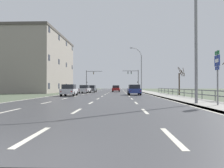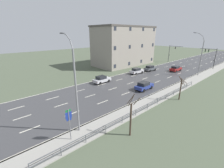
# 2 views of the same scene
# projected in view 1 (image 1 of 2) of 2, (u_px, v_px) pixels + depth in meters

# --- Properties ---
(ground_plane) EXTENTS (160.00, 160.00, 0.12)m
(ground_plane) POSITION_uv_depth(u_px,v_px,m) (110.00, 92.00, 51.21)
(ground_plane) COLOR #4C5642
(road_asphalt_strip) EXTENTS (14.00, 120.00, 0.03)m
(road_asphalt_strip) POSITION_uv_depth(u_px,v_px,m) (112.00, 91.00, 63.20)
(road_asphalt_strip) COLOR #3D3D3F
(road_asphalt_strip) RESTS_ON ground
(sidewalk_right) EXTENTS (3.00, 120.00, 0.12)m
(sidewalk_right) POSITION_uv_depth(u_px,v_px,m) (140.00, 91.00, 62.92)
(sidewalk_right) COLOR gray
(sidewalk_right) RESTS_ON ground
(guardrail) EXTENTS (0.07, 31.44, 1.00)m
(guardrail) POSITION_uv_depth(u_px,v_px,m) (184.00, 91.00, 24.29)
(guardrail) COLOR #515459
(guardrail) RESTS_ON ground
(street_lamp_foreground) EXTENTS (2.35, 0.24, 10.69)m
(street_lamp_foreground) POSITION_uv_depth(u_px,v_px,m) (194.00, 30.00, 14.53)
(street_lamp_foreground) COLOR slate
(street_lamp_foreground) RESTS_ON ground
(street_lamp_midground) EXTENTS (2.87, 0.24, 10.78)m
(street_lamp_midground) POSITION_uv_depth(u_px,v_px,m) (141.00, 70.00, 50.05)
(street_lamp_midground) COLOR slate
(street_lamp_midground) RESTS_ON ground
(highway_sign) EXTENTS (0.09, 0.68, 3.57)m
(highway_sign) POSITION_uv_depth(u_px,v_px,m) (217.00, 71.00, 13.02)
(highway_sign) COLOR slate
(highway_sign) RESTS_ON ground
(traffic_signal_right) EXTENTS (4.78, 0.36, 6.22)m
(traffic_signal_right) POSITION_uv_depth(u_px,v_px,m) (134.00, 77.00, 61.56)
(traffic_signal_right) COLOR #38383A
(traffic_signal_right) RESTS_ON ground
(traffic_signal_left) EXTENTS (5.05, 0.36, 6.23)m
(traffic_signal_left) POSITION_uv_depth(u_px,v_px,m) (89.00, 77.00, 63.61)
(traffic_signal_left) COLOR #38383A
(traffic_signal_left) RESTS_ON ground
(car_far_right) EXTENTS (1.98, 4.18, 1.57)m
(car_far_right) POSITION_uv_depth(u_px,v_px,m) (69.00, 90.00, 27.86)
(car_far_right) COLOR #B7B7BC
(car_far_right) RESTS_ON ground
(car_far_left) EXTENTS (1.94, 4.16, 1.57)m
(car_far_left) POSITION_uv_depth(u_px,v_px,m) (85.00, 89.00, 39.93)
(car_far_left) COLOR #B7B7BC
(car_far_left) RESTS_ON ground
(car_near_right) EXTENTS (1.95, 4.16, 1.57)m
(car_near_right) POSITION_uv_depth(u_px,v_px,m) (116.00, 89.00, 50.30)
(car_near_right) COLOR maroon
(car_near_right) RESTS_ON ground
(car_distant) EXTENTS (1.93, 4.15, 1.57)m
(car_distant) POSITION_uv_depth(u_px,v_px,m) (92.00, 89.00, 45.49)
(car_distant) COLOR #474C51
(car_distant) RESTS_ON ground
(car_mid_centre) EXTENTS (1.91, 4.14, 1.57)m
(car_mid_centre) POSITION_uv_depth(u_px,v_px,m) (134.00, 90.00, 30.99)
(car_mid_centre) COLOR navy
(car_mid_centre) RESTS_ON ground
(brick_building) EXTENTS (10.87, 21.49, 12.88)m
(brick_building) POSITION_uv_depth(u_px,v_px,m) (40.00, 64.00, 47.41)
(brick_building) COLOR gray
(brick_building) RESTS_ON ground
(bare_tree_mid) EXTENTS (1.30, 1.49, 4.19)m
(bare_tree_mid) POSITION_uv_depth(u_px,v_px,m) (180.00, 81.00, 31.15)
(bare_tree_mid) COLOR #423328
(bare_tree_mid) RESTS_ON ground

